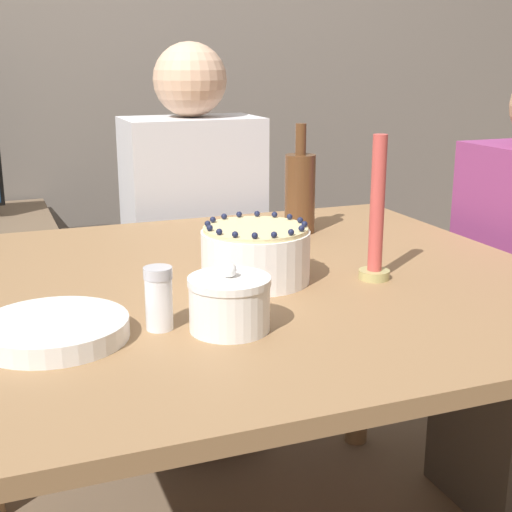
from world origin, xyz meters
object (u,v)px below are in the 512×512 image
sugar_bowl (229,303)px  person_man_blue_shirt (195,272)px  sugar_shaker (159,298)px  candle (377,222)px  cake (256,254)px  bottle (300,191)px

sugar_bowl → person_man_blue_shirt: person_man_blue_shirt is taller
sugar_shaker → candle: 0.48m
cake → bottle: bearing=53.9°
sugar_shaker → bottle: bottle is taller
cake → bottle: size_ratio=0.79×
sugar_bowl → person_man_blue_shirt: bearing=77.0°
cake → sugar_shaker: cake is taller
cake → candle: size_ratio=0.75×
bottle → person_man_blue_shirt: person_man_blue_shirt is taller
sugar_bowl → candle: bearing=23.7°
cake → sugar_shaker: (-0.24, -0.19, -0.00)m
sugar_bowl → cake: bearing=59.7°
sugar_shaker → person_man_blue_shirt: person_man_blue_shirt is taller
sugar_bowl → candle: size_ratio=0.47×
bottle → candle: bearing=-93.5°
sugar_bowl → bottle: bottle is taller
sugar_bowl → candle: (0.36, 0.16, 0.07)m
bottle → person_man_blue_shirt: bearing=108.1°
sugar_shaker → bottle: 0.72m
bottle → person_man_blue_shirt: (-0.15, 0.45, -0.32)m
bottle → sugar_bowl: bearing=-123.8°
sugar_bowl → person_man_blue_shirt: (0.24, 1.02, -0.26)m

